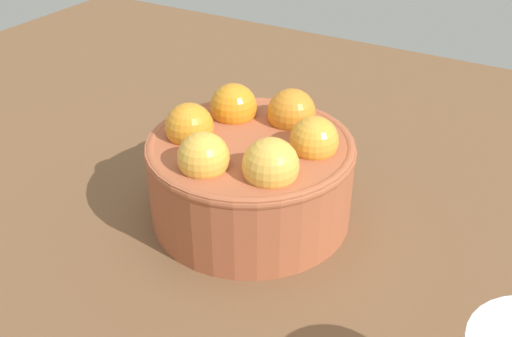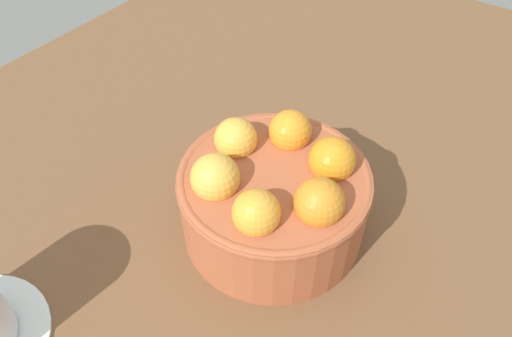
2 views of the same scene
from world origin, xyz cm
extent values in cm
cube|color=brown|center=(0.00, 0.00, -2.22)|extent=(115.40, 89.90, 4.44)
cylinder|color=#AD5938|center=(0.00, 0.00, 3.55)|extent=(16.67, 16.67, 7.10)
torus|color=#AD5938|center=(0.00, 0.00, 6.70)|extent=(16.87, 16.87, 1.00)
sphere|color=gold|center=(-4.80, -1.50, 7.84)|extent=(3.85, 3.85, 3.85)
sphere|color=orange|center=(-1.10, -4.91, 7.84)|extent=(4.09, 4.09, 4.09)
sphere|color=orange|center=(3.70, -3.41, 7.84)|extent=(4.08, 4.08, 4.08)
sphere|color=orange|center=(4.80, 1.50, 7.84)|extent=(3.96, 3.96, 3.96)
sphere|color=#EFB141|center=(1.10, 4.91, 7.84)|extent=(3.90, 3.90, 3.90)
sphere|color=#EEB245|center=(-3.70, 3.41, 7.84)|extent=(4.17, 4.17, 4.17)
camera|label=1|loc=(-20.86, 34.96, 29.96)|focal=41.29mm
camera|label=2|loc=(-24.03, -15.06, 36.44)|focal=33.79mm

